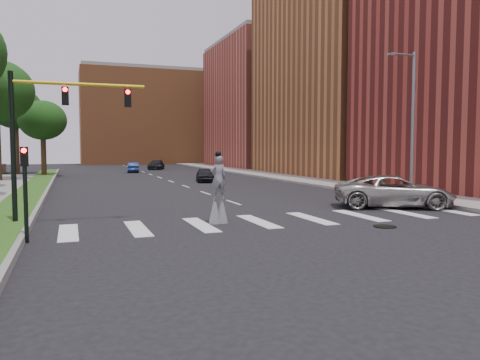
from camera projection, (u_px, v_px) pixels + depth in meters
ground_plane at (295, 224)px, 19.69m from camera, size 160.00×160.00×0.00m
grass_median at (33, 189)px, 34.53m from camera, size 2.00×60.00×0.25m
median_curb at (49, 188)px, 34.88m from camera, size 0.20×60.00×0.28m
sidewalk_right at (295, 178)px, 47.38m from camera, size 5.00×90.00×0.18m
manhole at (385, 226)px, 18.83m from camera, size 0.90×0.90×0.04m
building_mid at (350, 72)px, 54.46m from camera, size 16.00×22.00×24.00m
building_far at (268, 106)px, 77.11m from camera, size 16.00×22.00×20.00m
building_backdrop at (148, 119)px, 94.25m from camera, size 26.00×14.00×18.00m
streetlight at (412, 120)px, 28.68m from camera, size 2.05×0.20×9.00m
traffic_signal at (45, 124)px, 18.89m from camera, size 5.30×0.23×6.20m
secondary_signal at (25, 185)px, 15.58m from camera, size 0.25×0.21×3.23m
stilt_performer at (218, 194)px, 19.67m from camera, size 0.84×0.53×3.06m
suv_crossing at (394, 191)px, 24.94m from camera, size 6.80×5.13×1.72m
car_near at (205, 175)px, 43.45m from camera, size 2.30×4.10×1.32m
car_mid at (133, 167)px, 59.88m from camera, size 1.76×4.04×1.29m
car_far at (156, 165)px, 67.72m from camera, size 3.37×5.04×1.35m
tree_5 at (15, 108)px, 55.78m from camera, size 5.96×5.96×10.49m
tree_6 at (43, 121)px, 50.25m from camera, size 4.99×4.99×8.24m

